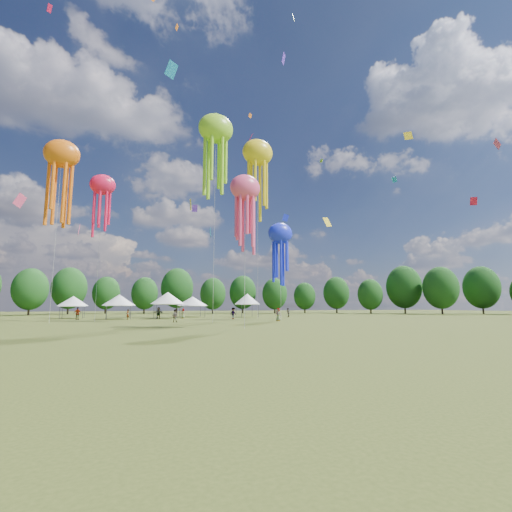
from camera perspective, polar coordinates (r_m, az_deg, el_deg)
name	(u,v)px	position (r m, az deg, el deg)	size (l,w,h in m)	color
ground	(430,357)	(17.03, 25.59, -14.03)	(300.00, 300.00, 0.00)	#384416
spectator_near	(175,316)	(48.37, -12.58, -9.12)	(0.79, 0.62, 1.63)	gray
spectators_far	(196,313)	(60.72, -9.30, -8.82)	(36.53, 17.84, 1.89)	gray
festival_tents	(166,300)	(66.47, -13.85, -6.68)	(34.80, 12.95, 4.41)	#47474C
show_kites	(212,176)	(56.41, -6.93, 12.30)	(35.17, 29.38, 32.06)	#F41545
small_kites	(204,128)	(61.41, -8.11, 19.17)	(75.79, 59.27, 46.13)	#F41545
treeline	(161,283)	(74.88, -14.56, -4.14)	(201.57, 95.24, 13.43)	#38281C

